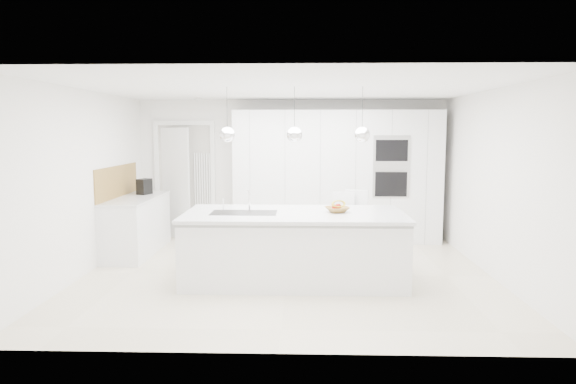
{
  "coord_description": "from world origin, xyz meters",
  "views": [
    {
      "loc": [
        0.22,
        -6.81,
        1.95
      ],
      "look_at": [
        0.0,
        0.3,
        1.1
      ],
      "focal_mm": 32.0,
      "sensor_mm": 36.0,
      "label": 1
    }
  ],
  "objects_px": {
    "fruit_bowl": "(337,209)",
    "espresso_machine": "(144,187)",
    "bar_stool_right": "(357,228)",
    "bar_stool_left": "(344,229)",
    "island_base": "(294,249)"
  },
  "relations": [
    {
      "from": "espresso_machine",
      "to": "island_base",
      "type": "bearing_deg",
      "value": -16.74
    },
    {
      "from": "fruit_bowl",
      "to": "bar_stool_right",
      "type": "height_order",
      "value": "bar_stool_right"
    },
    {
      "from": "fruit_bowl",
      "to": "espresso_machine",
      "type": "bearing_deg",
      "value": 149.66
    },
    {
      "from": "fruit_bowl",
      "to": "espresso_machine",
      "type": "distance_m",
      "value": 3.58
    },
    {
      "from": "bar_stool_left",
      "to": "bar_stool_right",
      "type": "bearing_deg",
      "value": 19.26
    },
    {
      "from": "island_base",
      "to": "fruit_bowl",
      "type": "bearing_deg",
      "value": 8.09
    },
    {
      "from": "espresso_machine",
      "to": "bar_stool_left",
      "type": "height_order",
      "value": "espresso_machine"
    },
    {
      "from": "fruit_bowl",
      "to": "bar_stool_right",
      "type": "relative_size",
      "value": 0.28
    },
    {
      "from": "espresso_machine",
      "to": "bar_stool_right",
      "type": "distance_m",
      "value": 3.61
    },
    {
      "from": "island_base",
      "to": "espresso_machine",
      "type": "xyz_separation_m",
      "value": [
        -2.53,
        1.88,
        0.6
      ]
    },
    {
      "from": "espresso_machine",
      "to": "bar_stool_right",
      "type": "relative_size",
      "value": 0.24
    },
    {
      "from": "bar_stool_left",
      "to": "island_base",
      "type": "bearing_deg",
      "value": -113.54
    },
    {
      "from": "fruit_bowl",
      "to": "bar_stool_right",
      "type": "distance_m",
      "value": 0.98
    },
    {
      "from": "island_base",
      "to": "bar_stool_left",
      "type": "height_order",
      "value": "bar_stool_left"
    },
    {
      "from": "island_base",
      "to": "espresso_machine",
      "type": "relative_size",
      "value": 10.84
    }
  ]
}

